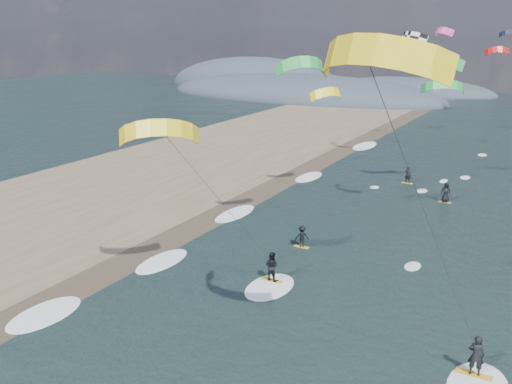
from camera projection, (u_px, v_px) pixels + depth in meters
The scene contains 7 objects.
wet_sand_strip at pixel (86, 283), 35.35m from camera, with size 3.00×240.00×0.00m, color #382D23.
coastal_hills at pixel (295, 92), 132.49m from camera, with size 80.00×41.00×15.00m.
kitesurfer_near_a at pixel (388, 121), 19.95m from camera, with size 8.17×8.83×15.64m.
kitesurfer_near_b at pixel (196, 178), 31.06m from camera, with size 7.27×9.30×11.56m.
far_kitesurfers at pixel (387, 204), 47.98m from camera, with size 7.83×21.46×1.84m.
bg_kite_field at pixel (442, 52), 60.19m from camera, with size 12.63×72.07×6.13m.
shoreline_surf at pixel (151, 260), 38.74m from camera, with size 2.40×79.40×0.11m.
Camera 1 is at (13.07, -12.89, 15.51)m, focal length 40.00 mm.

